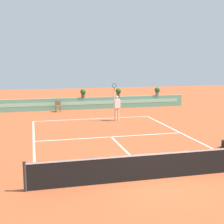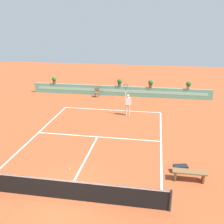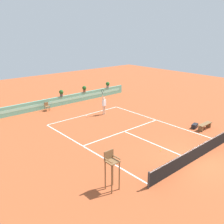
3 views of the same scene
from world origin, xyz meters
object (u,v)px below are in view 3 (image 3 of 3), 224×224
(gear_bag, at_px, (195,126))
(bench_courtside, at_px, (205,125))
(tennis_ball_near_baseline, at_px, (161,150))
(potted_plant_far_right, at_px, (108,84))
(potted_plant_centre, at_px, (61,93))
(ball_kid_chair, at_px, (47,106))
(potted_plant_right, at_px, (84,89))
(umpire_chair, at_px, (111,166))
(tennis_player, at_px, (104,104))

(gear_bag, bearing_deg, bench_courtside, -63.97)
(gear_bag, bearing_deg, tennis_ball_near_baseline, -172.08)
(tennis_ball_near_baseline, distance_m, potted_plant_far_right, 15.92)
(tennis_ball_near_baseline, bearing_deg, bench_courtside, 0.59)
(potted_plant_centre, bearing_deg, ball_kid_chair, -161.40)
(gear_bag, height_order, potted_plant_right, potted_plant_right)
(potted_plant_far_right, xyz_separation_m, potted_plant_centre, (-6.64, 0.00, 0.00))
(tennis_ball_near_baseline, xyz_separation_m, potted_plant_centre, (0.55, 14.14, 1.38))
(ball_kid_chair, bearing_deg, umpire_chair, -104.46)
(ball_kid_chair, bearing_deg, potted_plant_right, 7.96)
(ball_kid_chair, distance_m, tennis_player, 6.08)
(bench_courtside, bearing_deg, tennis_ball_near_baseline, -179.41)
(tennis_ball_near_baseline, xyz_separation_m, potted_plant_far_right, (7.19, 14.14, 1.38))
(potted_plant_far_right, bearing_deg, gear_bag, -96.97)
(umpire_chair, xyz_separation_m, gear_bag, (10.89, 1.76, -1.16))
(ball_kid_chair, xyz_separation_m, gear_bag, (7.18, -12.64, -0.30))
(ball_kid_chair, height_order, tennis_ball_near_baseline, ball_kid_chair)
(gear_bag, xyz_separation_m, tennis_ball_near_baseline, (-5.55, -0.77, -0.15))
(ball_kid_chair, bearing_deg, bench_courtside, -60.57)
(bench_courtside, xyz_separation_m, potted_plant_centre, (-5.35, 14.08, 1.04))
(gear_bag, relative_size, tennis_ball_near_baseline, 10.29)
(potted_plant_right, relative_size, potted_plant_centre, 1.00)
(gear_bag, relative_size, potted_plant_far_right, 0.97)
(gear_bag, height_order, potted_plant_centre, potted_plant_centre)
(bench_courtside, bearing_deg, tennis_player, 114.71)
(ball_kid_chair, height_order, potted_plant_far_right, potted_plant_far_right)
(tennis_player, bearing_deg, gear_bag, -65.41)
(potted_plant_right, bearing_deg, tennis_ball_near_baseline, -104.32)
(umpire_chair, height_order, potted_plant_centre, umpire_chair)
(tennis_ball_near_baseline, height_order, potted_plant_centre, potted_plant_centre)
(potted_plant_right, xyz_separation_m, potted_plant_far_right, (3.58, 0.00, 0.00))
(ball_kid_chair, relative_size, potted_plant_centre, 1.17)
(gear_bag, bearing_deg, ball_kid_chair, 119.61)
(gear_bag, xyz_separation_m, potted_plant_right, (-1.94, 13.37, 1.23))
(bench_courtside, relative_size, tennis_player, 0.62)
(potted_plant_far_right, distance_m, potted_plant_centre, 6.64)
(bench_courtside, distance_m, tennis_ball_near_baseline, 5.91)
(umpire_chair, bearing_deg, potted_plant_far_right, 50.37)
(umpire_chair, distance_m, potted_plant_right, 17.57)
(umpire_chair, distance_m, gear_bag, 11.09)
(bench_courtside, xyz_separation_m, potted_plant_right, (-2.29, 14.08, 1.04))
(bench_courtside, bearing_deg, ball_kid_chair, 119.43)
(ball_kid_chair, height_order, potted_plant_centre, potted_plant_centre)
(bench_courtside, xyz_separation_m, gear_bag, (-0.35, 0.71, -0.20))
(bench_courtside, xyz_separation_m, tennis_ball_near_baseline, (-5.90, -0.06, -0.34))
(umpire_chair, height_order, gear_bag, umpire_chair)
(ball_kid_chair, xyz_separation_m, bench_courtside, (7.53, -13.35, -0.10))
(umpire_chair, relative_size, potted_plant_right, 2.96)
(umpire_chair, distance_m, tennis_ball_near_baseline, 5.58)
(gear_bag, distance_m, tennis_ball_near_baseline, 5.61)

